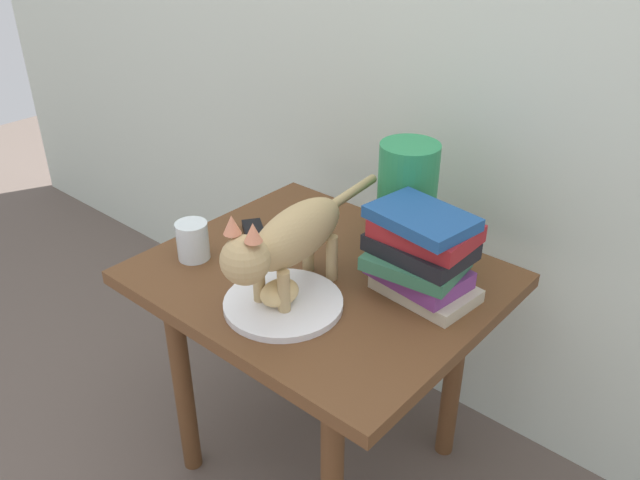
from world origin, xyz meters
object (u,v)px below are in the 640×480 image
book_stack (421,253)px  green_vase (407,198)px  plate (283,303)px  cat (288,239)px  candle_jar (193,243)px  tv_remote (256,237)px  bread_roll (280,293)px  side_table (320,304)px

book_stack → green_vase: size_ratio=0.91×
plate → cat: cat is taller
cat → candle_jar: cat is taller
book_stack → tv_remote: size_ratio=1.50×
plate → green_vase: green_vase is taller
cat → green_vase: green_vase is taller
cat → bread_roll: bearing=-71.1°
bread_roll → candle_jar: size_ratio=0.94×
bread_roll → candle_jar: 0.28m
plate → bread_roll: size_ratio=2.92×
plate → candle_jar: size_ratio=2.75×
side_table → candle_jar: candle_jar is taller
bread_roll → cat: (-0.01, 0.04, 0.09)m
side_table → candle_jar: bearing=-152.0°
book_stack → green_vase: bearing=133.9°
side_table → green_vase: size_ratio=2.86×
side_table → cat: 0.24m
plate → green_vase: bearing=82.1°
candle_jar → tv_remote: bearing=69.8°
book_stack → bread_roll: bearing=-127.4°
plate → book_stack: (0.17, 0.21, 0.08)m
candle_jar → cat: bearing=5.4°
book_stack → green_vase: green_vase is taller
side_table → cat: cat is taller
tv_remote → green_vase: bearing=71.1°
plate → bread_roll: bread_roll is taller
plate → book_stack: size_ratio=1.04×
book_stack → tv_remote: (-0.40, -0.07, -0.08)m
candle_jar → side_table: bearing=28.0°
plate → cat: 0.13m
cat → green_vase: size_ratio=1.93×
cat → green_vase: (0.06, 0.31, -0.01)m
cat → tv_remote: (-0.21, 0.11, -0.12)m
side_table → bread_roll: 0.19m
cat → book_stack: 0.26m
tv_remote → plate: bearing=2.5°
book_stack → candle_jar: book_stack is taller
green_vase → book_stack: bearing=-46.1°
green_vase → tv_remote: (-0.27, -0.20, -0.11)m
side_table → cat: bearing=-83.2°
plate → side_table: bearing=100.4°
candle_jar → bread_roll: bearing=-3.5°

